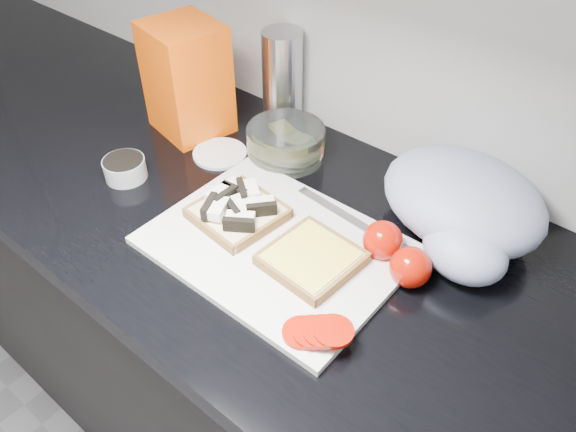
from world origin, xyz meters
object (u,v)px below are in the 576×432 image
at_px(steel_canister, 282,78).
at_px(cutting_board, 276,245).
at_px(bread_bag, 187,79).
at_px(glass_bowl, 286,143).

bearing_deg(steel_canister, cutting_board, -51.38).
bearing_deg(bread_bag, glass_bowl, 23.26).
bearing_deg(glass_bowl, steel_canister, 132.92).
distance_m(glass_bowl, steel_canister, 0.15).
distance_m(bread_bag, steel_canister, 0.19).
bearing_deg(steel_canister, bread_bag, -132.08).
bearing_deg(glass_bowl, bread_bag, -168.55).
height_order(cutting_board, bread_bag, bread_bag).
bearing_deg(bread_bag, cutting_board, -12.06).
relative_size(glass_bowl, steel_canister, 0.77).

